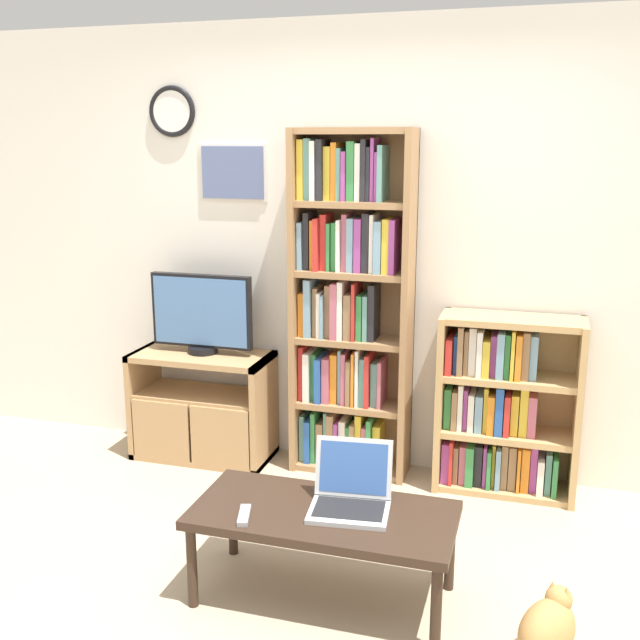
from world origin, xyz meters
TOP-DOWN VIEW (x-y plane):
  - ground_plane at (0.00, 0.00)m, footprint 18.00×18.00m
  - wall_back at (-0.01, 1.70)m, footprint 6.46×0.09m
  - tv_stand at (-1.02, 1.43)m, footprint 0.85×0.40m
  - television at (-1.01, 1.46)m, footprint 0.64×0.18m
  - bookshelf_tall at (-0.12, 1.53)m, footprint 0.69×0.27m
  - bookshelf_short at (0.77, 1.51)m, footprint 0.77×0.32m
  - coffee_table at (0.12, 0.22)m, footprint 1.11×0.52m
  - laptop at (0.22, 0.28)m, footprint 0.36×0.33m
  - remote_near_laptop at (-0.18, 0.07)m, footprint 0.09×0.17m
  - cat at (1.05, 0.08)m, footprint 0.30×0.55m

SIDE VIEW (x-z plane):
  - ground_plane at x=0.00m, z-range 0.00..0.00m
  - cat at x=1.05m, z-range -0.02..0.27m
  - tv_stand at x=-1.02m, z-range 0.00..0.67m
  - coffee_table at x=0.12m, z-range 0.16..0.57m
  - remote_near_laptop at x=-0.18m, z-range 0.41..0.43m
  - bookshelf_short at x=0.77m, z-range -0.02..0.98m
  - laptop at x=0.22m, z-range 0.34..0.61m
  - television at x=-1.01m, z-range 0.67..1.15m
  - bookshelf_tall at x=-0.12m, z-range -0.01..1.99m
  - wall_back at x=-0.01m, z-range 0.00..2.60m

